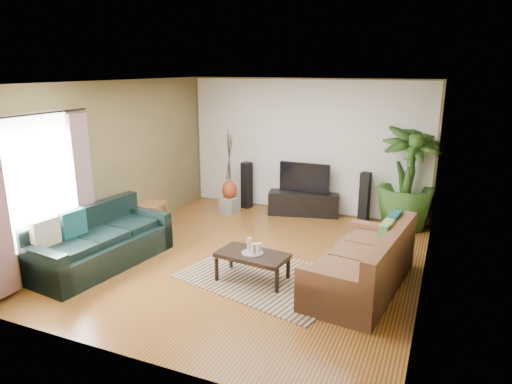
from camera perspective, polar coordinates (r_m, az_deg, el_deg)
The scene contains 27 objects.
floor at distance 7.18m, azimuth -0.63°, elevation -8.50°, with size 5.50×5.50×0.00m, color olive.
ceiling at distance 6.57m, azimuth -0.70°, elevation 13.57°, with size 5.50×5.50×0.00m, color white.
wall_back at distance 9.28m, azimuth 6.22°, elevation 5.63°, with size 5.00×5.00×0.00m, color brown.
wall_front at distance 4.48m, azimuth -15.06°, elevation -5.50°, with size 5.00×5.00×0.00m, color brown.
wall_left at distance 8.07m, azimuth -17.18°, elevation 3.56°, with size 5.50×5.50×0.00m, color brown.
wall_right at distance 6.21m, azimuth 20.96°, elevation -0.18°, with size 5.50×5.50×0.00m, color brown.
backwall_panel at distance 9.27m, azimuth 6.20°, elevation 5.62°, with size 4.90×4.90×0.00m, color white.
window_pane at distance 6.93m, azimuth -25.54°, elevation 1.30°, with size 1.80×1.80×0.00m, color white.
curtain_far at distance 7.45m, azimuth -20.81°, elevation 0.72°, with size 0.08×0.35×2.20m, color gray.
curtain_rod at distance 6.75m, azimuth -26.14°, elevation 8.68°, with size 0.03×0.03×1.90m, color black.
sofa_left at distance 7.25m, azimuth -18.85°, elevation -5.51°, with size 2.16×0.93×0.85m, color black.
sofa_right at distance 6.34m, azimuth 12.99°, elevation -8.08°, with size 2.13×0.96×0.85m, color brown.
area_rug at distance 6.63m, azimuth 1.30°, elevation -10.58°, with size 2.27×1.61×0.01m, color tan.
coffee_table at distance 6.48m, azimuth -0.44°, elevation -9.30°, with size 0.98×0.54×0.40m, color black.
candle_tray at distance 6.40m, azimuth -0.45°, elevation -7.61°, with size 0.30×0.30×0.01m, color gray.
candle_tall at distance 6.40m, azimuth -0.84°, elevation -6.57°, with size 0.06×0.06×0.20m, color beige.
candle_mid at distance 6.32m, azimuth -0.26°, elevation -7.11°, with size 0.06×0.06×0.15m, color beige.
candle_short at distance 6.40m, azimuth 0.35°, elevation -6.95°, with size 0.06×0.06×0.12m, color silver.
tv_stand at distance 9.28m, azimuth 5.98°, elevation -1.44°, with size 1.40×0.42×0.47m, color black.
television at distance 9.14m, azimuth 6.07°, elevation 1.78°, with size 1.03×0.06×0.61m, color black.
speaker_left at distance 9.65m, azimuth -1.16°, elevation 0.86°, with size 0.18×0.20×0.98m, color black.
speaker_right at distance 8.95m, azimuth 13.41°, elevation -0.71°, with size 0.18×0.20×0.98m, color black.
potted_plant at distance 8.75m, azimuth 18.42°, elevation 1.68°, with size 1.07×1.07×1.91m, color #244717.
plant_pot at distance 8.97m, azimuth 17.99°, elevation -3.39°, with size 0.35×0.35×0.27m, color black.
pedestal at distance 9.39m, azimuth -3.30°, elevation -1.64°, with size 0.33×0.33×0.33m, color #999A97.
vase at distance 9.30m, azimuth -3.33°, elevation 0.20°, with size 0.30×0.30×0.42m, color maroon.
side_table at distance 8.59m, azimuth -13.07°, elevation -3.02°, with size 0.48×0.48×0.51m, color brown.
Camera 1 is at (2.65, -6.01, 2.91)m, focal length 32.00 mm.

